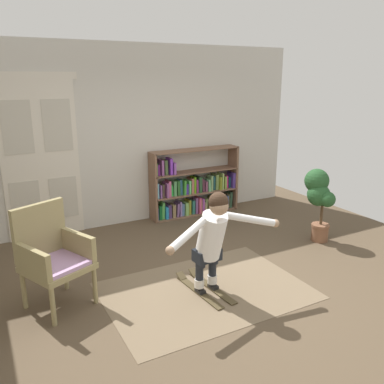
{
  "coord_description": "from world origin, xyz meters",
  "views": [
    {
      "loc": [
        -2.29,
        -3.67,
        2.38
      ],
      "look_at": [
        -0.09,
        0.43,
        1.05
      ],
      "focal_mm": 37.78,
      "sensor_mm": 36.0,
      "label": 1
    }
  ],
  "objects_px": {
    "person_skier": "(213,235)",
    "skis_pair": "(204,288)",
    "bookshelf": "(193,189)",
    "wicker_chair": "(52,254)",
    "potted_plant": "(319,196)"
  },
  "relations": [
    {
      "from": "person_skier",
      "to": "skis_pair",
      "type": "bearing_deg",
      "value": 94.47
    },
    {
      "from": "bookshelf",
      "to": "wicker_chair",
      "type": "bearing_deg",
      "value": -144.83
    },
    {
      "from": "bookshelf",
      "to": "person_skier",
      "type": "distance_m",
      "value": 2.84
    },
    {
      "from": "potted_plant",
      "to": "person_skier",
      "type": "relative_size",
      "value": 0.75
    },
    {
      "from": "bookshelf",
      "to": "person_skier",
      "type": "relative_size",
      "value": 1.14
    },
    {
      "from": "person_skier",
      "to": "potted_plant",
      "type": "bearing_deg",
      "value": 16.35
    },
    {
      "from": "bookshelf",
      "to": "potted_plant",
      "type": "relative_size",
      "value": 1.51
    },
    {
      "from": "person_skier",
      "to": "wicker_chair",
      "type": "bearing_deg",
      "value": 157.18
    },
    {
      "from": "wicker_chair",
      "to": "skis_pair",
      "type": "xyz_separation_m",
      "value": [
        1.56,
        -0.51,
        -0.56
      ]
    },
    {
      "from": "bookshelf",
      "to": "wicker_chair",
      "type": "height_order",
      "value": "bookshelf"
    },
    {
      "from": "bookshelf",
      "to": "skis_pair",
      "type": "xyz_separation_m",
      "value": [
        -1.17,
        -2.43,
        -0.44
      ]
    },
    {
      "from": "wicker_chair",
      "to": "bookshelf",
      "type": "bearing_deg",
      "value": 35.17
    },
    {
      "from": "skis_pair",
      "to": "wicker_chair",
      "type": "bearing_deg",
      "value": 161.83
    },
    {
      "from": "wicker_chair",
      "to": "skis_pair",
      "type": "distance_m",
      "value": 1.73
    },
    {
      "from": "wicker_chair",
      "to": "potted_plant",
      "type": "height_order",
      "value": "wicker_chair"
    }
  ]
}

